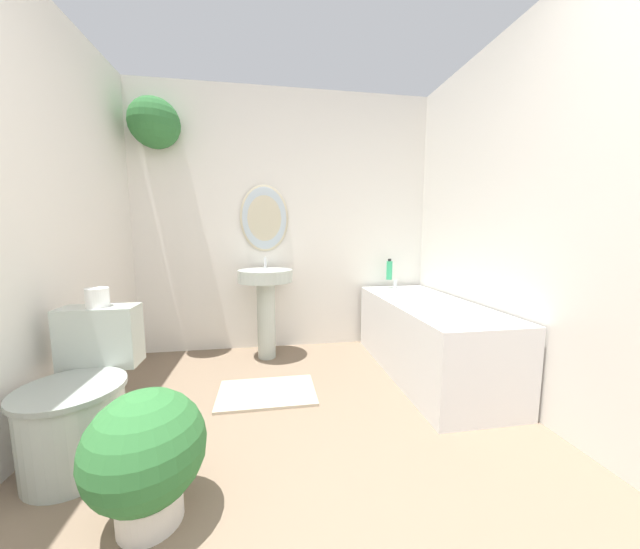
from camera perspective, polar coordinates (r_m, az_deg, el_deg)
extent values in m
cube|color=silver|center=(3.10, -5.92, 9.20)|extent=(2.84, 0.06, 2.40)
ellipsoid|color=beige|center=(3.05, -9.85, 9.82)|extent=(0.44, 0.02, 0.61)
ellipsoid|color=silver|center=(3.04, -9.86, 9.82)|extent=(0.40, 0.01, 0.57)
cylinder|color=silver|center=(3.23, -27.47, 24.34)|extent=(0.18, 0.18, 0.10)
sphere|color=#2D6B33|center=(3.21, -27.37, 22.81)|extent=(0.40, 0.40, 0.40)
cube|color=silver|center=(2.30, 34.38, 8.74)|extent=(0.06, 2.89, 2.40)
cylinder|color=#B2BCB2|center=(1.99, -37.47, -21.17)|extent=(0.42, 0.42, 0.38)
cylinder|color=#97A097|center=(1.91, -37.95, -15.74)|extent=(0.45, 0.45, 0.02)
cube|color=#B2BCB2|center=(2.11, -34.42, -9.06)|extent=(0.38, 0.17, 0.33)
cylinder|color=#B2BCB2|center=(2.89, -9.52, -7.95)|extent=(0.16, 0.16, 0.68)
cylinder|color=#B2BCB2|center=(2.81, -9.69, -0.22)|extent=(0.47, 0.47, 0.10)
cylinder|color=silver|center=(2.93, -9.71, 2.08)|extent=(0.02, 0.02, 0.10)
cube|color=silver|center=(2.69, 18.44, -10.58)|extent=(0.62, 1.50, 0.57)
cube|color=#B2BCB2|center=(2.62, 18.67, -5.00)|extent=(0.52, 1.40, 0.04)
cylinder|color=silver|center=(3.19, 13.25, -1.61)|extent=(0.04, 0.04, 0.08)
cylinder|color=#38B275|center=(3.18, 12.22, 0.72)|extent=(0.06, 0.06, 0.18)
cylinder|color=black|center=(3.17, 12.27, 2.54)|extent=(0.03, 0.03, 0.02)
cylinder|color=silver|center=(1.63, -27.94, -32.68)|extent=(0.23, 0.23, 0.12)
sphere|color=#2D6B33|center=(1.49, -28.54, -25.46)|extent=(0.43, 0.43, 0.43)
cube|color=#B7A88E|center=(2.37, -9.42, -20.03)|extent=(0.65, 0.43, 0.02)
cylinder|color=white|center=(2.06, -34.84, -3.36)|extent=(0.11, 0.11, 0.10)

